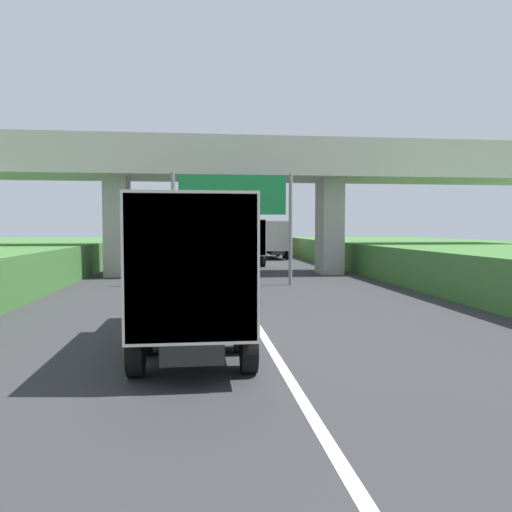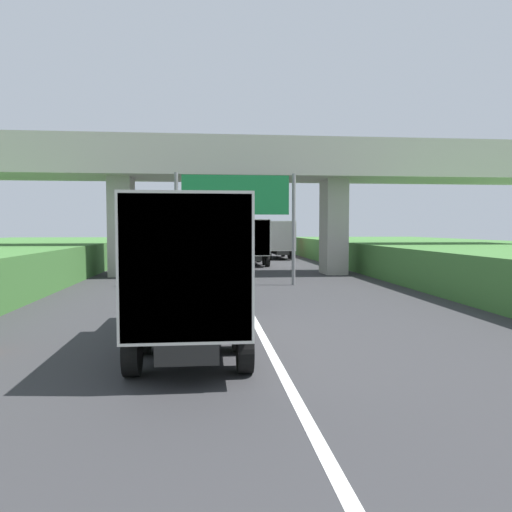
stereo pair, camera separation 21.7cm
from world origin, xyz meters
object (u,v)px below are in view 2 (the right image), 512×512
object	(u,v)px
overhead_highway_sign	(236,202)
car_black	(200,282)
truck_red	(277,238)
truck_silver	(250,240)
truck_white	(192,265)

from	to	relation	value
overhead_highway_sign	car_black	xyz separation A→B (m)	(-1.66, -6.10, -3.20)
truck_red	car_black	bearing A→B (deg)	-103.83
overhead_highway_sign	truck_silver	world-z (taller)	overhead_highway_sign
overhead_highway_sign	car_black	bearing A→B (deg)	-105.20
overhead_highway_sign	truck_red	size ratio (longest dim) A/B	0.81
truck_white	truck_red	size ratio (longest dim) A/B	1.00
truck_silver	truck_white	distance (m)	26.72
truck_red	car_black	distance (m)	28.68
car_black	overhead_highway_sign	bearing A→B (deg)	74.80
truck_white	car_black	xyz separation A→B (m)	(0.13, 6.28, -1.08)
overhead_highway_sign	car_black	world-z (taller)	overhead_highway_sign
overhead_highway_sign	truck_red	bearing A→B (deg)	76.56
overhead_highway_sign	truck_silver	distance (m)	14.37
car_black	truck_red	bearing A→B (deg)	76.17
truck_red	truck_white	bearing A→B (deg)	-101.57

